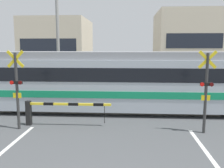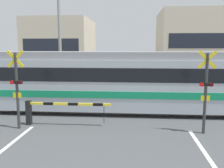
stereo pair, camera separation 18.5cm
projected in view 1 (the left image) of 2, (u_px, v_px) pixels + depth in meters
name	position (u px, v px, depth m)	size (l,w,h in m)	color
rail_track_near	(113.00, 114.00, 12.11)	(50.00, 0.10, 0.08)	#5B564C
rail_track_far	(115.00, 107.00, 13.53)	(50.00, 0.10, 0.08)	#5B564C
commuter_train	(117.00, 80.00, 12.58)	(16.39, 2.71, 3.01)	#ADB7C1
crossing_barrier_near	(50.00, 109.00, 10.32)	(3.56, 0.20, 1.03)	black
crossing_barrier_far	(157.00, 88.00, 15.53)	(3.56, 0.20, 1.03)	black
crossing_signal_left	(17.00, 86.00, 9.73)	(0.68, 0.15, 3.12)	#333333
crossing_signal_right	(206.00, 88.00, 9.26)	(0.68, 0.15, 3.12)	#333333
pedestrian	(117.00, 78.00, 18.49)	(0.38, 0.22, 1.68)	#33384C
building_left_of_street	(59.00, 48.00, 27.99)	(6.62, 7.60, 6.26)	beige
building_right_of_street	(185.00, 45.00, 27.05)	(6.22, 7.60, 6.96)	beige
utility_pole_streetside	(58.00, 38.00, 17.97)	(0.22, 0.22, 7.72)	gray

